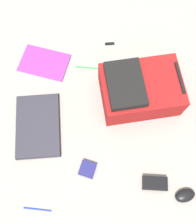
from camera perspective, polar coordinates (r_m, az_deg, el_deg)
name	(u,v)px	position (r m, az deg, el deg)	size (l,w,h in m)	color
ground_plane	(91,117)	(1.46, -1.48, -0.98)	(3.31, 3.31, 0.00)	gray
backpack	(139,90)	(1.43, 8.77, 4.71)	(0.34, 0.44, 0.21)	maroon
laptop	(38,126)	(1.47, -12.64, -2.83)	(0.36, 0.24, 0.03)	#24242C
book_blue	(44,63)	(1.62, -11.35, 10.14)	(0.26, 0.32, 0.02)	silver
computer_mouse	(185,196)	(1.44, 18.03, -16.52)	(0.06, 0.10, 0.04)	black
power_brick	(155,183)	(1.40, 11.97, -14.62)	(0.07, 0.12, 0.03)	black
pen_black	(88,67)	(1.58, -2.13, 9.46)	(0.01, 0.01, 0.15)	#198C33
pen_blue	(37,209)	(1.42, -12.75, -19.51)	(0.01, 0.01, 0.14)	#1933B2
earbud_pouch	(88,169)	(1.39, -2.24, -12.05)	(0.08, 0.08, 0.03)	navy
usb_stick	(110,44)	(1.66, 2.50, 14.33)	(0.02, 0.06, 0.01)	black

